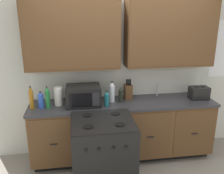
{
  "coord_description": "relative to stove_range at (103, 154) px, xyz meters",
  "views": [
    {
      "loc": [
        -0.66,
        -2.95,
        2.17
      ],
      "look_at": [
        -0.17,
        0.27,
        1.16
      ],
      "focal_mm": 38.53,
      "sensor_mm": 36.0,
      "label": 1
    }
  ],
  "objects": [
    {
      "name": "bottle_clear",
      "position": [
        0.21,
        0.67,
        0.59
      ],
      "size": [
        0.08,
        0.08,
        0.31
      ],
      "color": "silver",
      "rests_on": "counter_run"
    },
    {
      "name": "sink_faucet",
      "position": [
        0.96,
        0.84,
        0.54
      ],
      "size": [
        0.02,
        0.02,
        0.2
      ],
      "primitive_type": "cylinder",
      "color": "#B2B5BA",
      "rests_on": "counter_run"
    },
    {
      "name": "bottle_blue",
      "position": [
        -0.79,
        0.59,
        0.56
      ],
      "size": [
        0.08,
        0.08,
        0.23
      ],
      "color": "blue",
      "rests_on": "counter_run"
    },
    {
      "name": "microwave",
      "position": [
        -0.21,
        0.6,
        0.58
      ],
      "size": [
        0.48,
        0.37,
        0.28
      ],
      "color": "black",
      "rests_on": "counter_run"
    },
    {
      "name": "toaster",
      "position": [
        1.54,
        0.6,
        0.54
      ],
      "size": [
        0.28,
        0.18,
        0.19
      ],
      "color": "black",
      "rests_on": "counter_run"
    },
    {
      "name": "knife_block",
      "position": [
        0.48,
        0.77,
        0.56
      ],
      "size": [
        0.11,
        0.14,
        0.31
      ],
      "color": "#52361E",
      "rests_on": "counter_run"
    },
    {
      "name": "bottle_teal",
      "position": [
        0.11,
        0.51,
        0.55
      ],
      "size": [
        0.07,
        0.07,
        0.22
      ],
      "color": "#1E707A",
      "rests_on": "counter_run"
    },
    {
      "name": "ground_plane",
      "position": [
        0.38,
        0.33,
        -0.47
      ],
      "size": [
        8.0,
        8.0,
        0.0
      ],
      "primitive_type": "plane",
      "color": "gray"
    },
    {
      "name": "bottle_dark",
      "position": [
        0.34,
        0.65,
        0.55
      ],
      "size": [
        0.07,
        0.07,
        0.22
      ],
      "color": "black",
      "rests_on": "counter_run"
    },
    {
      "name": "stove_range",
      "position": [
        0.0,
        0.0,
        0.0
      ],
      "size": [
        0.76,
        0.68,
        0.95
      ],
      "color": "black",
      "rests_on": "ground_plane"
    },
    {
      "name": "wall_unit",
      "position": [
        0.38,
        0.83,
        1.17
      ],
      "size": [
        3.89,
        0.4,
        2.42
      ],
      "color": "silver",
      "rests_on": "ground_plane"
    },
    {
      "name": "bottle_amber",
      "position": [
        -0.91,
        0.57,
        0.6
      ],
      "size": [
        0.06,
        0.06,
        0.32
      ],
      "color": "#9E6619",
      "rests_on": "counter_run"
    },
    {
      "name": "counter_run",
      "position": [
        0.38,
        0.63,
        -0.0
      ],
      "size": [
        2.72,
        0.64,
        0.91
      ],
      "color": "black",
      "rests_on": "ground_plane"
    },
    {
      "name": "bottle_green",
      "position": [
        -0.69,
        0.57,
        0.59
      ],
      "size": [
        0.06,
        0.06,
        0.31
      ],
      "color": "#237A38",
      "rests_on": "counter_run"
    },
    {
      "name": "paper_towel_roll",
      "position": [
        -0.56,
        0.66,
        0.57
      ],
      "size": [
        0.12,
        0.12,
        0.26
      ],
      "primitive_type": "cylinder",
      "color": "white",
      "rests_on": "counter_run"
    }
  ]
}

